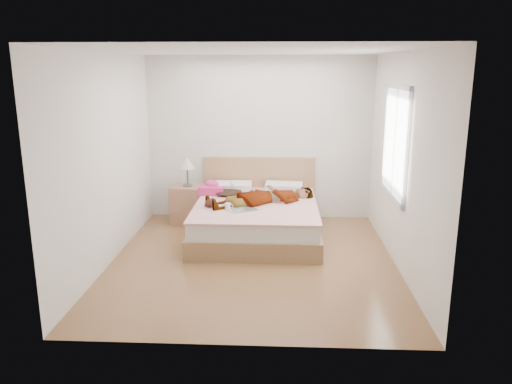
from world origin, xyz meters
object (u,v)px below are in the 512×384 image
(bed, at_px, (257,217))
(nightstand, at_px, (188,201))
(woman, at_px, (264,194))
(phone, at_px, (232,183))
(coffee_mug, at_px, (228,206))
(magazine, at_px, (243,209))
(towel, at_px, (212,188))
(plush_toy, at_px, (210,203))

(bed, xyz_separation_m, nightstand, (-1.11, 0.55, 0.07))
(nightstand, bearing_deg, woman, -24.37)
(phone, distance_m, coffee_mug, 0.84)
(bed, height_order, magazine, bed)
(woman, relative_size, phone, 18.16)
(magazine, height_order, coffee_mug, coffee_mug)
(towel, height_order, coffee_mug, towel)
(woman, xyz_separation_m, phone, (-0.50, 0.40, 0.06))
(bed, bearing_deg, phone, 134.90)
(coffee_mug, bearing_deg, woman, 41.80)
(coffee_mug, xyz_separation_m, plush_toy, (-0.26, 0.11, 0.02))
(woman, distance_m, magazine, 0.53)
(woman, distance_m, bed, 0.36)
(woman, bearing_deg, bed, -115.86)
(woman, bearing_deg, towel, -144.61)
(woman, distance_m, nightstand, 1.36)
(phone, height_order, towel, towel)
(phone, relative_size, plush_toy, 0.40)
(magazine, relative_size, coffee_mug, 4.16)
(plush_toy, bearing_deg, towel, 96.05)
(phone, height_order, coffee_mug, phone)
(woman, distance_m, coffee_mug, 0.64)
(towel, xyz_separation_m, coffee_mug, (0.34, -0.86, -0.04))
(plush_toy, bearing_deg, coffee_mug, -23.79)
(phone, bearing_deg, magazine, -100.83)
(bed, height_order, towel, bed)
(bed, bearing_deg, nightstand, 153.67)
(phone, distance_m, nightstand, 0.80)
(coffee_mug, xyz_separation_m, nightstand, (-0.73, 0.97, -0.21))
(magazine, bearing_deg, towel, 121.80)
(magazine, distance_m, coffee_mug, 0.22)
(plush_toy, bearing_deg, phone, 71.85)
(bed, relative_size, magazine, 4.36)
(woman, height_order, magazine, woman)
(magazine, relative_size, nightstand, 0.45)
(woman, xyz_separation_m, magazine, (-0.26, -0.45, -0.11))
(woman, xyz_separation_m, plush_toy, (-0.73, -0.31, -0.05))
(coffee_mug, height_order, nightstand, nightstand)
(phone, xyz_separation_m, coffee_mug, (0.02, -0.83, -0.13))
(woman, distance_m, towel, 0.92)
(woman, bearing_deg, nightstand, -140.78)
(magazine, height_order, nightstand, nightstand)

